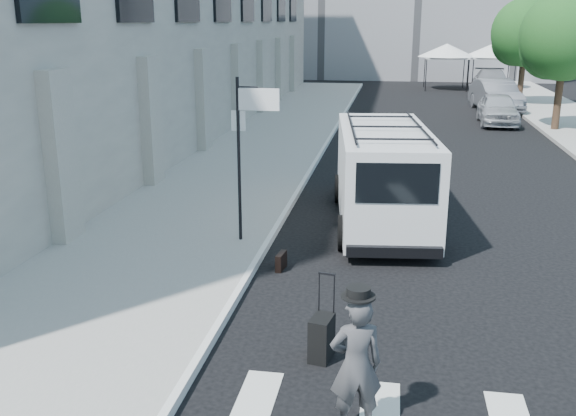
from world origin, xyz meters
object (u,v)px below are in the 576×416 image
(businessman, at_px, (356,365))
(parked_car_c, at_px, (491,82))
(cargo_van, at_px, (383,174))
(parked_car_a, at_px, (498,109))
(parked_car_b, at_px, (496,96))
(briefcase, at_px, (281,261))
(suitcase, at_px, (322,338))

(businessman, distance_m, parked_car_c, 38.63)
(cargo_van, height_order, parked_car_a, cargo_van)
(parked_car_a, height_order, parked_car_b, parked_car_b)
(businessman, distance_m, briefcase, 5.33)
(businessman, distance_m, parked_car_a, 25.46)
(parked_car_b, bearing_deg, parked_car_a, -104.45)
(businessman, bearing_deg, parked_car_a, -117.48)
(suitcase, relative_size, parked_car_c, 0.22)
(suitcase, relative_size, parked_car_a, 0.29)
(cargo_van, xyz_separation_m, parked_car_a, (5.03, 16.50, -0.47))
(businessman, relative_size, parked_car_b, 0.34)
(parked_car_a, bearing_deg, businessman, -99.39)
(businessman, bearing_deg, parked_car_c, -115.58)
(briefcase, relative_size, parked_car_c, 0.08)
(businessman, relative_size, suitcase, 1.37)
(briefcase, distance_m, parked_car_a, 21.13)
(briefcase, xyz_separation_m, cargo_van, (1.87, 3.47, 1.03))
(businessman, relative_size, cargo_van, 0.27)
(suitcase, distance_m, parked_car_a, 24.01)
(briefcase, bearing_deg, suitcase, -63.71)
(parked_car_c, bearing_deg, cargo_van, -98.31)
(cargo_van, bearing_deg, parked_car_a, 66.57)
(businessman, bearing_deg, briefcase, -86.19)
(suitcase, relative_size, cargo_van, 0.20)
(cargo_van, xyz_separation_m, parked_car_b, (5.57, 21.24, -0.36))
(cargo_van, height_order, parked_car_c, cargo_van)
(cargo_van, height_order, parked_car_b, cargo_van)
(briefcase, relative_size, cargo_van, 0.07)
(suitcase, distance_m, parked_car_c, 37.14)
(cargo_van, bearing_deg, parked_car_c, 71.30)
(briefcase, relative_size, parked_car_a, 0.10)
(cargo_van, distance_m, parked_car_a, 17.25)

